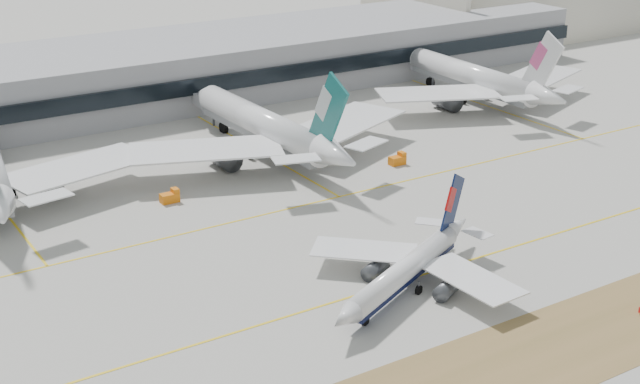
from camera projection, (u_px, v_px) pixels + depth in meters
ground at (383, 269)px, 143.05m from camera, size 3000.00×3000.00×0.00m
taxiing_airliner at (409, 268)px, 135.74m from camera, size 39.58×33.66×14.17m
widebody_cathay at (267, 128)px, 192.25m from camera, size 67.79×66.13×24.16m
widebody_china_air at (478, 80)px, 232.66m from camera, size 65.33×63.79×23.29m
terminal at (122, 76)px, 230.59m from camera, size 280.00×43.10×15.00m
hangar at (506, 29)px, 326.15m from camera, size 91.00×60.00×60.00m
gse_c at (398, 160)px, 189.31m from camera, size 3.55×2.00×2.60m
gse_b at (170, 197)px, 169.40m from camera, size 3.55×2.00×2.60m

